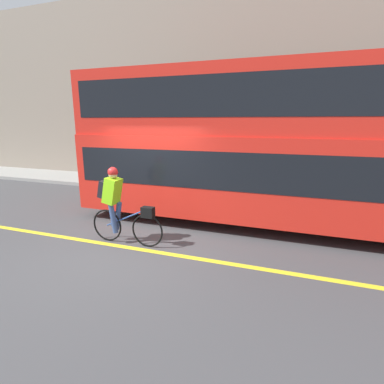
{
  "coord_description": "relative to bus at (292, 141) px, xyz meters",
  "views": [
    {
      "loc": [
        3.32,
        -5.02,
        2.59
      ],
      "look_at": [
        1.06,
        1.25,
        1.01
      ],
      "focal_mm": 28.0,
      "sensor_mm": 36.0,
      "label": 1
    }
  ],
  "objects": [
    {
      "name": "ground_plane",
      "position": [
        -3.12,
        -2.53,
        -2.12
      ],
      "size": [
        80.0,
        80.0,
        0.0
      ],
      "primitive_type": "plane",
      "color": "#424244"
    },
    {
      "name": "road_center_line",
      "position": [
        -3.12,
        -2.51,
        -2.11
      ],
      "size": [
        50.0,
        0.14,
        0.01
      ],
      "primitive_type": "cube",
      "color": "yellow",
      "rests_on": "ground_plane"
    },
    {
      "name": "sidewalk_curb",
      "position": [
        -3.12,
        3.25,
        -2.05
      ],
      "size": [
        60.0,
        2.23,
        0.14
      ],
      "color": "gray",
      "rests_on": "ground_plane"
    },
    {
      "name": "building_facade",
      "position": [
        -3.12,
        4.52,
        1.77
      ],
      "size": [
        60.0,
        0.3,
        7.77
      ],
      "color": "gray",
      "rests_on": "ground_plane"
    },
    {
      "name": "bus",
      "position": [
        0.0,
        0.0,
        0.0
      ],
      "size": [
        10.62,
        2.45,
        3.82
      ],
      "color": "black",
      "rests_on": "ground_plane"
    },
    {
      "name": "cyclist_on_bike",
      "position": [
        -3.35,
        -2.32,
        -1.23
      ],
      "size": [
        1.7,
        0.32,
        1.66
      ],
      "color": "black",
      "rests_on": "ground_plane"
    },
    {
      "name": "street_sign_post",
      "position": [
        1.34,
        3.14,
        -0.48
      ],
      "size": [
        0.36,
        0.09,
        2.71
      ],
      "color": "#59595B",
      "rests_on": "sidewalk_curb"
    }
  ]
}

